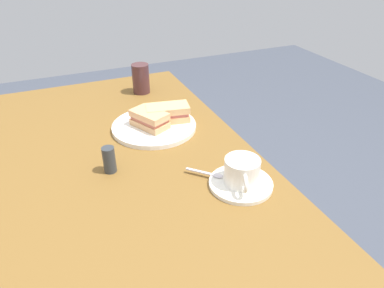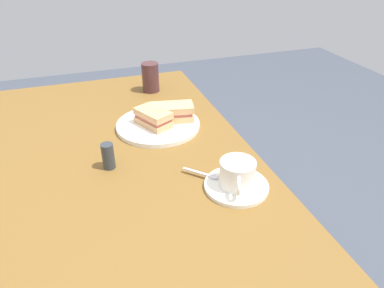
{
  "view_description": "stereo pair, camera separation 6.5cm",
  "coord_description": "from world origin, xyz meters",
  "px_view_note": "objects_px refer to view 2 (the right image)",
  "views": [
    {
      "loc": [
        0.79,
        -0.09,
        1.3
      ],
      "look_at": [
        0.02,
        0.24,
        0.8
      ],
      "focal_mm": 33.15,
      "sensor_mm": 36.0,
      "label": 1
    },
    {
      "loc": [
        0.81,
        -0.02,
        1.3
      ],
      "look_at": [
        0.02,
        0.24,
        0.8
      ],
      "focal_mm": 33.15,
      "sensor_mm": 36.0,
      "label": 2
    }
  ],
  "objects_px": {
    "coffee_saucer": "(236,186)",
    "drinking_glass": "(150,77)",
    "sandwich_front": "(153,118)",
    "sandwich_plate": "(158,125)",
    "coffee_cup": "(237,173)",
    "sandwich_back": "(172,112)",
    "salt_shaker": "(108,156)",
    "dining_table": "(109,197)",
    "spoon": "(207,175)"
  },
  "relations": [
    {
      "from": "coffee_saucer",
      "to": "drinking_glass",
      "type": "distance_m",
      "value": 0.66
    },
    {
      "from": "sandwich_front",
      "to": "sandwich_plate",
      "type": "bearing_deg",
      "value": 116.27
    },
    {
      "from": "sandwich_plate",
      "to": "coffee_cup",
      "type": "xyz_separation_m",
      "value": [
        0.36,
        0.1,
        0.04
      ]
    },
    {
      "from": "sandwich_front",
      "to": "sandwich_back",
      "type": "distance_m",
      "value": 0.07
    },
    {
      "from": "salt_shaker",
      "to": "drinking_glass",
      "type": "bearing_deg",
      "value": 155.06
    },
    {
      "from": "dining_table",
      "to": "coffee_cup",
      "type": "relative_size",
      "value": 11.56
    },
    {
      "from": "dining_table",
      "to": "salt_shaker",
      "type": "relative_size",
      "value": 18.16
    },
    {
      "from": "drinking_glass",
      "to": "salt_shaker",
      "type": "bearing_deg",
      "value": -24.94
    },
    {
      "from": "dining_table",
      "to": "sandwich_front",
      "type": "relative_size",
      "value": 9.67
    },
    {
      "from": "sandwich_back",
      "to": "coffee_saucer",
      "type": "xyz_separation_m",
      "value": [
        0.37,
        0.06,
        -0.03
      ]
    },
    {
      "from": "sandwich_back",
      "to": "coffee_cup",
      "type": "relative_size",
      "value": 1.3
    },
    {
      "from": "sandwich_plate",
      "to": "salt_shaker",
      "type": "xyz_separation_m",
      "value": [
        0.18,
        -0.17,
        0.03
      ]
    },
    {
      "from": "sandwich_front",
      "to": "coffee_cup",
      "type": "height_order",
      "value": "coffee_cup"
    },
    {
      "from": "dining_table",
      "to": "spoon",
      "type": "distance_m",
      "value": 0.31
    },
    {
      "from": "spoon",
      "to": "salt_shaker",
      "type": "xyz_separation_m",
      "value": [
        -0.13,
        -0.22,
        0.02
      ]
    },
    {
      "from": "dining_table",
      "to": "sandwich_back",
      "type": "xyz_separation_m",
      "value": [
        -0.17,
        0.24,
        0.15
      ]
    },
    {
      "from": "coffee_cup",
      "to": "coffee_saucer",
      "type": "bearing_deg",
      "value": 157.83
    },
    {
      "from": "salt_shaker",
      "to": "drinking_glass",
      "type": "xyz_separation_m",
      "value": [
        -0.47,
        0.22,
        0.02
      ]
    },
    {
      "from": "dining_table",
      "to": "coffee_cup",
      "type": "xyz_separation_m",
      "value": [
        0.2,
        0.29,
        0.16
      ]
    },
    {
      "from": "sandwich_back",
      "to": "sandwich_front",
      "type": "bearing_deg",
      "value": -75.58
    },
    {
      "from": "sandwich_front",
      "to": "drinking_glass",
      "type": "xyz_separation_m",
      "value": [
        -0.3,
        0.06,
        0.02
      ]
    },
    {
      "from": "drinking_glass",
      "to": "dining_table",
      "type": "bearing_deg",
      "value": -27.2
    },
    {
      "from": "dining_table",
      "to": "sandwich_back",
      "type": "relative_size",
      "value": 8.9
    },
    {
      "from": "spoon",
      "to": "salt_shaker",
      "type": "relative_size",
      "value": 1.12
    },
    {
      "from": "coffee_saucer",
      "to": "sandwich_plate",
      "type": "bearing_deg",
      "value": -163.82
    },
    {
      "from": "coffee_saucer",
      "to": "coffee_cup",
      "type": "bearing_deg",
      "value": -22.17
    },
    {
      "from": "sandwich_front",
      "to": "spoon",
      "type": "height_order",
      "value": "sandwich_front"
    },
    {
      "from": "sandwich_plate",
      "to": "coffee_saucer",
      "type": "xyz_separation_m",
      "value": [
        0.36,
        0.1,
        -0.0
      ]
    },
    {
      "from": "dining_table",
      "to": "coffee_saucer",
      "type": "height_order",
      "value": "coffee_saucer"
    },
    {
      "from": "dining_table",
      "to": "sandwich_front",
      "type": "bearing_deg",
      "value": 130.96
    },
    {
      "from": "coffee_saucer",
      "to": "spoon",
      "type": "height_order",
      "value": "spoon"
    },
    {
      "from": "dining_table",
      "to": "drinking_glass",
      "type": "bearing_deg",
      "value": 152.8
    },
    {
      "from": "sandwich_plate",
      "to": "salt_shaker",
      "type": "relative_size",
      "value": 3.72
    },
    {
      "from": "salt_shaker",
      "to": "dining_table",
      "type": "bearing_deg",
      "value": -145.2
    },
    {
      "from": "dining_table",
      "to": "spoon",
      "type": "relative_size",
      "value": 16.25
    },
    {
      "from": "coffee_cup",
      "to": "sandwich_plate",
      "type": "bearing_deg",
      "value": -163.98
    },
    {
      "from": "coffee_cup",
      "to": "salt_shaker",
      "type": "height_order",
      "value": "coffee_cup"
    },
    {
      "from": "sandwich_back",
      "to": "salt_shaker",
      "type": "relative_size",
      "value": 2.04
    },
    {
      "from": "sandwich_plate",
      "to": "sandwich_front",
      "type": "bearing_deg",
      "value": -63.73
    },
    {
      "from": "sandwich_front",
      "to": "spoon",
      "type": "relative_size",
      "value": 1.68
    },
    {
      "from": "dining_table",
      "to": "salt_shaker",
      "type": "bearing_deg",
      "value": 34.8
    },
    {
      "from": "dining_table",
      "to": "salt_shaker",
      "type": "height_order",
      "value": "salt_shaker"
    },
    {
      "from": "dining_table",
      "to": "sandwich_plate",
      "type": "relative_size",
      "value": 4.88
    },
    {
      "from": "dining_table",
      "to": "coffee_saucer",
      "type": "bearing_deg",
      "value": 55.23
    },
    {
      "from": "sandwich_front",
      "to": "spoon",
      "type": "distance_m",
      "value": 0.3
    },
    {
      "from": "sandwich_plate",
      "to": "sandwich_back",
      "type": "xyz_separation_m",
      "value": [
        -0.01,
        0.05,
        0.03
      ]
    },
    {
      "from": "sandwich_front",
      "to": "drinking_glass",
      "type": "height_order",
      "value": "drinking_glass"
    },
    {
      "from": "sandwich_back",
      "to": "coffee_cup",
      "type": "bearing_deg",
      "value": 8.42
    },
    {
      "from": "sandwich_front",
      "to": "spoon",
      "type": "bearing_deg",
      "value": 12.37
    },
    {
      "from": "coffee_saucer",
      "to": "coffee_cup",
      "type": "height_order",
      "value": "coffee_cup"
    }
  ]
}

